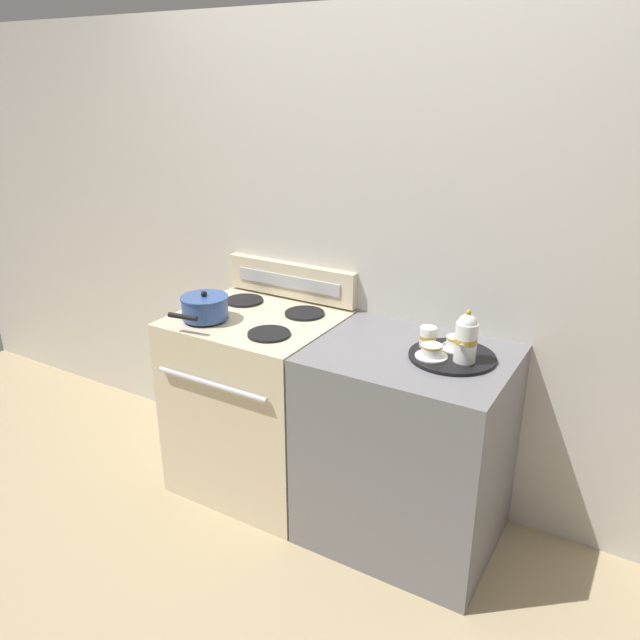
# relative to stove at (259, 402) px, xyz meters

# --- Properties ---
(ground_plane) EXTENTS (6.00, 6.00, 0.00)m
(ground_plane) POSITION_rel_stove_xyz_m (0.40, 0.00, -0.44)
(ground_plane) COLOR tan
(wall_back) EXTENTS (6.00, 0.05, 2.20)m
(wall_back) POSITION_rel_stove_xyz_m (0.40, 0.34, 0.66)
(wall_back) COLOR beige
(wall_back) RESTS_ON ground
(stove) EXTENTS (0.73, 0.67, 0.89)m
(stove) POSITION_rel_stove_xyz_m (0.00, 0.00, 0.00)
(stove) COLOR beige
(stove) RESTS_ON ground
(control_panel) EXTENTS (0.71, 0.05, 0.17)m
(control_panel) POSITION_rel_stove_xyz_m (0.00, 0.30, 0.54)
(control_panel) COLOR beige
(control_panel) RESTS_ON stove
(side_counter) EXTENTS (0.79, 0.64, 0.88)m
(side_counter) POSITION_rel_stove_xyz_m (0.77, 0.00, -0.00)
(side_counter) COLOR slate
(side_counter) RESTS_ON ground
(saucepan) EXTENTS (0.21, 0.30, 0.13)m
(saucepan) POSITION_rel_stove_xyz_m (-0.17, -0.15, 0.50)
(saucepan) COLOR #335193
(saucepan) RESTS_ON stove
(serving_tray) EXTENTS (0.34, 0.34, 0.01)m
(serving_tray) POSITION_rel_stove_xyz_m (0.92, 0.03, 0.45)
(serving_tray) COLOR black
(serving_tray) RESTS_ON side_counter
(teapot) EXTENTS (0.09, 0.14, 0.21)m
(teapot) POSITION_rel_stove_xyz_m (0.98, 0.00, 0.55)
(teapot) COLOR white
(teapot) RESTS_ON serving_tray
(teacup_left) EXTENTS (0.13, 0.13, 0.05)m
(teacup_left) POSITION_rel_stove_xyz_m (0.92, 0.10, 0.48)
(teacup_left) COLOR white
(teacup_left) RESTS_ON serving_tray
(teacup_right) EXTENTS (0.13, 0.13, 0.05)m
(teacup_right) POSITION_rel_stove_xyz_m (0.86, -0.03, 0.48)
(teacup_right) COLOR white
(teacup_right) RESTS_ON serving_tray
(creamer_jug) EXTENTS (0.07, 0.07, 0.08)m
(creamer_jug) POSITION_rel_stove_xyz_m (0.81, 0.06, 0.49)
(creamer_jug) COLOR white
(creamer_jug) RESTS_ON serving_tray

